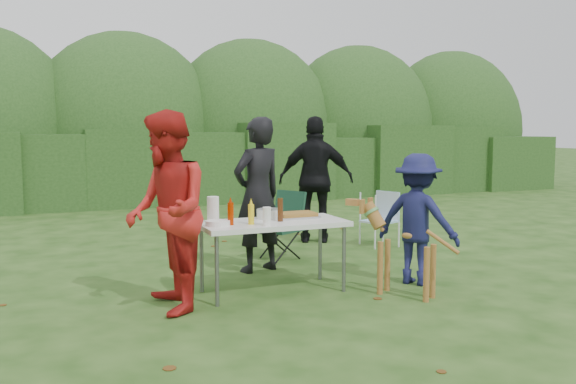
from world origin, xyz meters
name	(u,v)px	position (x,y,z in m)	size (l,w,h in m)	color
ground	(271,299)	(0.00, 0.00, 0.00)	(80.00, 80.00, 0.00)	#1E4211
hedge_row	(137,167)	(0.00, 8.00, 0.85)	(22.00, 1.40, 1.70)	#23471C
shrub_backdrop	(126,132)	(0.00, 9.60, 1.60)	(20.00, 2.60, 3.20)	#3D6628
folding_table	(273,226)	(0.12, 0.25, 0.69)	(1.50, 0.70, 0.74)	silver
person_cook	(258,195)	(0.30, 1.19, 0.91)	(0.66, 0.44, 1.82)	black
person_red_jacket	(167,212)	(-1.01, 0.01, 0.93)	(0.90, 0.70, 1.86)	red
person_black_puffy	(316,179)	(1.74, 2.60, 0.93)	(1.09, 0.46, 1.87)	black
child	(418,219)	(1.70, -0.04, 0.71)	(0.92, 0.53, 1.42)	#161846
dog	(407,250)	(1.30, -0.42, 0.47)	(0.99, 0.40, 0.94)	#9A642D
camping_chair	(280,225)	(0.79, 1.70, 0.44)	(0.55, 0.55, 0.88)	#183F2C
lawn_chair	(379,219)	(2.45, 1.98, 0.39)	(0.46, 0.46, 0.78)	#459DE3
food_tray	(296,217)	(0.45, 0.39, 0.75)	(0.45, 0.30, 0.02)	#B7B7BA
focaccia_bread	(296,214)	(0.45, 0.39, 0.78)	(0.40, 0.26, 0.04)	olive
mustard_bottle	(251,214)	(-0.15, 0.15, 0.84)	(0.06, 0.06, 0.20)	yellow
ketchup_bottle	(231,214)	(-0.35, 0.19, 0.85)	(0.06, 0.06, 0.22)	#9B2100
beer_bottle	(280,210)	(0.19, 0.21, 0.86)	(0.06, 0.06, 0.24)	#47230F
paper_towel_roll	(213,209)	(-0.45, 0.44, 0.87)	(0.12, 0.12, 0.26)	white
cup_stack	(267,216)	(-0.03, 0.03, 0.83)	(0.08, 0.08, 0.18)	white
pasta_bowl	(269,214)	(0.16, 0.45, 0.79)	(0.26, 0.26, 0.10)	silver
plate_stack	(218,223)	(-0.48, 0.20, 0.77)	(0.24, 0.24, 0.05)	white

